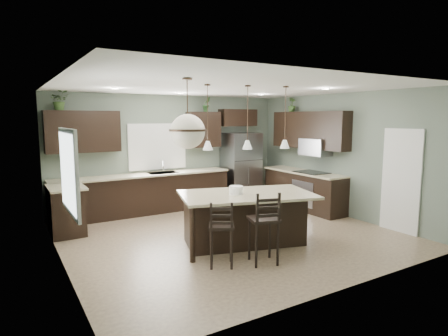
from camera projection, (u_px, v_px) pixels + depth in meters
ground at (230, 235)px, 7.25m from camera, size 6.00×6.00×0.00m
pantry_door at (401, 181)px, 7.32m from camera, size 0.04×0.82×2.04m
window_back at (157, 146)px, 9.16m from camera, size 1.35×0.02×1.00m
window_left at (68, 172)px, 4.84m from camera, size 0.02×1.10×1.00m
left_return_cabs at (66, 211)px, 7.25m from camera, size 0.60×0.90×0.90m
left_return_countertop at (66, 187)px, 7.20m from camera, size 0.66×0.96×0.04m
back_lower_cabs at (145, 194)px, 8.83m from camera, size 4.20×0.60×0.90m
back_countertop at (145, 175)px, 8.75m from camera, size 4.20×0.66×0.04m
sink_inset at (163, 173)px, 8.98m from camera, size 0.70×0.45×0.01m
faucet at (163, 167)px, 8.94m from camera, size 0.02×0.02×0.28m
back_upper_left at (83, 132)px, 8.08m from camera, size 1.55×0.34×0.90m
back_upper_right at (204, 130)px, 9.59m from camera, size 0.85×0.34×0.90m
fridge_header at (238, 118)px, 10.09m from camera, size 1.05×0.34×0.45m
right_lower_cabs at (303, 191)px, 9.31m from camera, size 0.60×2.35×0.90m
right_countertop at (303, 172)px, 9.24m from camera, size 0.66×2.35×0.04m
cooktop at (311, 172)px, 9.00m from camera, size 0.58×0.75×0.02m
wall_oven_front at (302, 194)px, 8.92m from camera, size 0.01×0.72×0.60m
right_upper_cabs at (309, 130)px, 9.18m from camera, size 0.34×2.35×0.90m
microwave at (315, 147)px, 8.97m from camera, size 0.40×0.75×0.40m
refrigerator at (241, 167)px, 10.04m from camera, size 0.90×0.74×1.85m
kitchen_island at (247, 219)px, 6.64m from camera, size 2.58×1.90×0.92m
serving_dish at (236, 190)px, 6.52m from camera, size 0.24×0.24×0.14m
bar_stool_left at (221, 233)px, 5.65m from camera, size 0.52×0.52×1.03m
bar_stool_center at (263, 227)px, 5.75m from camera, size 0.53×0.53×1.15m
pendant_left at (208, 117)px, 6.22m from camera, size 0.17×0.17×1.10m
pendant_center at (248, 117)px, 6.40m from camera, size 0.17×0.17×1.10m
pendant_right at (285, 118)px, 6.58m from camera, size 0.17×0.17×1.10m
chandelier at (187, 114)px, 5.28m from camera, size 0.54×0.54×1.00m
plant_back_left at (60, 100)px, 7.75m from camera, size 0.40×0.35×0.41m
plant_back_right at (207, 104)px, 9.52m from camera, size 0.21×0.17×0.38m
plant_right_wall at (292, 105)px, 9.61m from camera, size 0.23×0.23×0.36m
room_shell at (230, 147)px, 7.02m from camera, size 6.00×6.00×6.00m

